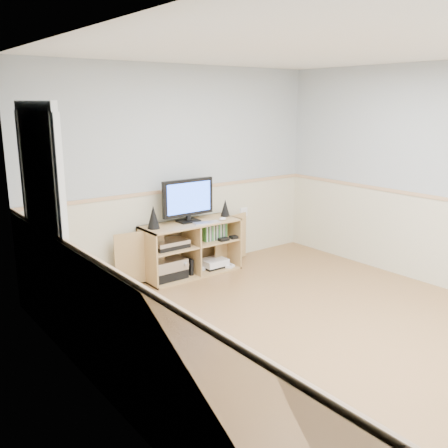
# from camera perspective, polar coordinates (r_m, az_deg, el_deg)

# --- Properties ---
(room) EXTENTS (4.04, 4.54, 2.54)m
(room) POSITION_cam_1_polar(r_m,az_deg,el_deg) (4.48, 9.11, 2.64)
(room) COLOR #A47348
(room) RESTS_ON ground
(media_cabinet) EXTENTS (1.92, 0.46, 0.65)m
(media_cabinet) POSITION_cam_1_polar(r_m,az_deg,el_deg) (6.15, -4.07, -2.62)
(media_cabinet) COLOR tan
(media_cabinet) RESTS_ON floor
(monitor) EXTENTS (0.69, 0.18, 0.52)m
(monitor) POSITION_cam_1_polar(r_m,az_deg,el_deg) (6.00, -4.13, 2.89)
(monitor) COLOR black
(monitor) RESTS_ON media_cabinet
(speaker_left) EXTENTS (0.15, 0.15, 0.27)m
(speaker_left) POSITION_cam_1_polar(r_m,az_deg,el_deg) (5.76, -8.07, 0.79)
(speaker_left) COLOR black
(speaker_left) RESTS_ON media_cabinet
(speaker_right) EXTENTS (0.12, 0.12, 0.22)m
(speaker_right) POSITION_cam_1_polar(r_m,az_deg,el_deg) (6.32, 0.14, 1.87)
(speaker_right) COLOR black
(speaker_right) RESTS_ON media_cabinet
(keyboard) EXTENTS (0.34, 0.19, 0.01)m
(keyboard) POSITION_cam_1_polar(r_m,az_deg,el_deg) (5.98, -2.00, 0.16)
(keyboard) COLOR silver
(keyboard) RESTS_ON media_cabinet
(mouse) EXTENTS (0.11, 0.08, 0.04)m
(mouse) POSITION_cam_1_polar(r_m,az_deg,el_deg) (6.12, -0.14, 0.60)
(mouse) COLOR white
(mouse) RESTS_ON media_cabinet
(av_components) EXTENTS (0.51, 0.31, 0.47)m
(av_components) POSITION_cam_1_polar(r_m,az_deg,el_deg) (5.97, -6.40, -4.33)
(av_components) COLOR black
(av_components) RESTS_ON media_cabinet
(game_consoles) EXTENTS (0.45, 0.30, 0.11)m
(game_consoles) POSITION_cam_1_polar(r_m,az_deg,el_deg) (6.35, -1.30, -4.53)
(game_consoles) COLOR white
(game_consoles) RESTS_ON media_cabinet
(game_cases) EXTENTS (0.33, 0.14, 0.19)m
(game_cases) POSITION_cam_1_polar(r_m,az_deg,el_deg) (6.23, -1.20, -0.91)
(game_cases) COLOR #3F8C3F
(game_cases) RESTS_ON media_cabinet
(wall_outlet) EXTENTS (0.12, 0.03, 0.12)m
(wall_outlet) POSITION_cam_1_polar(r_m,az_deg,el_deg) (6.82, 2.23, 1.38)
(wall_outlet) COLOR white
(wall_outlet) RESTS_ON wall_back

